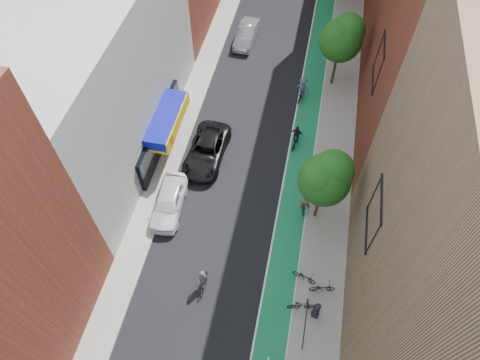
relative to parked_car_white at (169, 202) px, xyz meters
The scene contains 19 objects.
ground 9.75m from the parked_car_white, 61.73° to the right, with size 160.00×160.00×0.00m, color black.
bike_lane 19.47m from the parked_car_white, 63.76° to the left, with size 2.00×68.00×0.01m, color #167F44.
sidewalk_left 17.52m from the parked_car_white, 94.59° to the left, with size 2.00×68.00×0.15m, color gray.
sidewalk_right 20.69m from the parked_car_white, 57.53° to the left, with size 3.00×68.00×0.15m, color gray.
building_left_white 9.87m from the parked_car_white, 139.60° to the left, with size 8.00×20.00×12.00m, color silver.
building_right_near_tan 19.63m from the parked_car_white, 21.54° to the right, with size 8.00×20.00×18.00m, color #8C6B4C.
tree_near 11.04m from the parked_car_white, ahead, with size 3.40×3.36×6.42m.
tree_mid 18.99m from the parked_car_white, 56.48° to the left, with size 3.55×3.53×6.74m.
parked_car_white is the anchor object (origin of this frame).
parked_car_black 5.26m from the parked_car_white, 74.05° to the left, with size 2.67×5.79×1.61m, color black.
parked_car_silver 20.00m from the parked_car_white, 85.41° to the left, with size 1.65×4.74×1.56m, color #95979D.
cyclist_lead 6.43m from the parked_car_white, 53.31° to the right, with size 0.71×1.79×2.01m.
cyclist_lane_near 9.50m from the parked_car_white, 11.66° to the left, with size 1.00×1.63×2.23m.
cyclist_lane_mid 11.13m from the parked_car_white, 44.08° to the left, with size 1.03×1.98×2.01m.
cyclist_lane_far 15.21m from the parked_car_white, 59.14° to the left, with size 1.33×1.88×2.22m.
parked_bike_near 10.59m from the parked_car_white, 19.17° to the right, with size 0.55×1.58×0.83m, color black.
parked_bike_mid 11.37m from the parked_car_white, 28.43° to the right, with size 0.48×1.70×1.02m, color black.
parked_bike_far 11.86m from the parked_car_white, 19.71° to the right, with size 0.56×1.62×0.85m, color black.
pedestrian 12.28m from the parked_car_white, 27.14° to the right, with size 0.77×0.50×1.58m, color black.
Camera 1 is at (3.61, -6.25, 26.10)m, focal length 32.00 mm.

